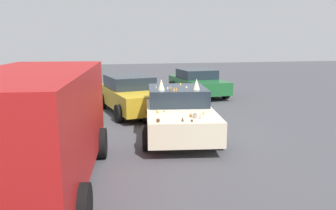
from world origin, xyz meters
The scene contains 5 objects.
ground_plane centered at (0.00, 0.00, 0.00)m, with size 60.00×60.00×0.00m, color #47474C.
art_car_decorated centered at (0.04, -0.01, 0.70)m, with size 4.82×2.59×1.70m.
parked_van_far_right centered at (-3.02, 3.51, 1.26)m, with size 5.37×2.77×2.24m.
parked_sedan_far_left centered at (3.31, 1.02, 0.71)m, with size 4.39×2.57×1.41m.
parked_sedan_behind_left centered at (6.63, -2.71, 0.67)m, with size 4.25×2.33×1.32m.
Camera 1 is at (-9.31, 2.36, 2.78)m, focal length 35.27 mm.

